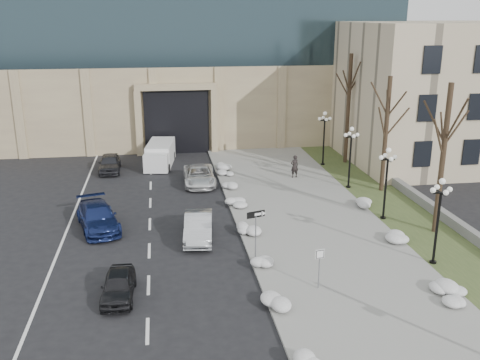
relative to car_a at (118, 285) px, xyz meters
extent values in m
plane|color=black|center=(7.83, -5.01, -0.62)|extent=(160.00, 160.00, 0.00)
cube|color=gray|center=(11.33, 8.99, -0.56)|extent=(9.00, 40.00, 0.12)
cube|color=gray|center=(6.83, 8.99, -0.55)|extent=(0.30, 40.00, 0.14)
cube|color=#384824|center=(17.83, 8.99, -0.57)|extent=(4.00, 40.00, 0.10)
cube|color=slate|center=(19.83, 10.99, -0.27)|extent=(0.50, 30.00, 0.70)
cube|color=tan|center=(5.83, 36.99, 3.38)|extent=(40.00, 20.00, 8.00)
cube|color=black|center=(3.83, 27.99, 2.38)|extent=(6.00, 2.50, 6.00)
cube|color=tan|center=(3.83, 26.59, 5.68)|extent=(7.50, 0.60, 0.60)
cube|color=tan|center=(0.33, 26.59, 2.38)|extent=(0.60, 0.60, 6.00)
cube|color=tan|center=(7.33, 26.59, 2.38)|extent=(0.60, 0.60, 6.00)
cube|color=#C5B294|center=(29.83, 22.99, 5.38)|extent=(22.00, 18.00, 12.00)
cube|color=black|center=(21.83, 13.99, 1.88)|extent=(1.40, 0.25, 2.00)
cube|color=black|center=(25.83, 13.99, 1.88)|extent=(1.40, 0.25, 2.00)
cube|color=black|center=(21.83, 13.99, 5.38)|extent=(1.40, 0.25, 2.00)
cube|color=black|center=(25.83, 13.99, 5.38)|extent=(1.40, 0.25, 2.00)
cube|color=black|center=(21.83, 13.99, 8.88)|extent=(1.40, 0.25, 2.00)
imported|color=black|center=(0.00, 0.00, 0.00)|extent=(1.60, 3.67, 1.23)
imported|color=#B4B8BC|center=(4.19, 6.26, 0.13)|extent=(2.04, 4.69, 1.50)
imported|color=navy|center=(-1.78, 8.75, 0.14)|extent=(3.39, 5.59, 1.51)
imported|color=silver|center=(5.09, 16.81, 0.09)|extent=(2.45, 5.11, 1.40)
imported|color=#313137|center=(-2.05, 21.47, 0.11)|extent=(1.82, 4.31, 1.46)
imported|color=black|center=(12.72, 17.09, 0.42)|extent=(0.75, 0.58, 1.82)
cube|color=silver|center=(2.21, 23.44, 0.33)|extent=(2.71, 4.97, 1.89)
cube|color=silver|center=(1.82, 20.63, 0.23)|extent=(2.17, 1.77, 1.51)
cylinder|color=black|center=(0.91, 20.95, -0.28)|extent=(0.33, 0.69, 0.66)
cylinder|color=black|center=(2.78, 20.69, -0.28)|extent=(0.33, 0.69, 0.66)
cylinder|color=black|center=(1.48, 24.97, -0.28)|extent=(0.33, 0.69, 0.66)
cylinder|color=black|center=(3.35, 24.71, -0.28)|extent=(0.33, 0.69, 0.66)
cylinder|color=slate|center=(6.94, 2.69, 0.80)|extent=(0.07, 0.07, 2.82)
cube|color=black|center=(6.94, 2.69, 2.10)|extent=(1.00, 0.35, 0.35)
cube|color=white|center=(7.10, 2.71, 2.10)|extent=(0.47, 0.16, 0.13)
cone|color=white|center=(7.37, 2.79, 2.10)|extent=(0.31, 0.34, 0.28)
cylinder|color=slate|center=(9.36, -0.76, 0.43)|extent=(0.06, 0.06, 2.09)
cube|color=white|center=(9.36, -0.76, 1.28)|extent=(0.46, 0.11, 0.46)
cube|color=black|center=(9.36, -0.79, 1.28)|extent=(0.39, 0.08, 0.40)
cube|color=white|center=(9.36, -0.79, 1.28)|extent=(0.34, 0.07, 0.34)
ellipsoid|color=silver|center=(7.10, -2.30, -0.32)|extent=(1.10, 1.60, 0.36)
ellipsoid|color=silver|center=(7.12, 1.50, -0.32)|extent=(1.10, 1.60, 0.36)
ellipsoid|color=silver|center=(7.21, 6.43, -0.32)|extent=(1.10, 1.60, 0.36)
ellipsoid|color=silver|center=(6.96, 11.07, -0.32)|extent=(1.10, 1.60, 0.36)
ellipsoid|color=silver|center=(7.09, 14.89, -0.32)|extent=(1.10, 1.60, 0.36)
ellipsoid|color=silver|center=(7.10, 20.35, -0.32)|extent=(1.10, 1.60, 0.36)
ellipsoid|color=silver|center=(15.17, -2.31, -0.32)|extent=(1.10, 1.60, 0.36)
ellipsoid|color=silver|center=(15.46, 3.84, -0.32)|extent=(1.10, 1.60, 0.36)
ellipsoid|color=silver|center=(15.65, 9.80, -0.32)|extent=(1.10, 1.60, 0.36)
ellipsoid|color=silver|center=(14.94, -3.17, -0.32)|extent=(1.10, 1.60, 0.36)
ellipsoid|color=silver|center=(7.40, 18.37, -0.32)|extent=(1.10, 1.60, 0.36)
cylinder|color=black|center=(16.13, 0.99, -0.52)|extent=(0.36, 0.36, 0.20)
cylinder|color=black|center=(16.13, 0.99, 1.38)|extent=(0.14, 0.14, 4.00)
cylinder|color=black|center=(16.13, 0.99, 3.38)|extent=(0.10, 0.90, 0.10)
cylinder|color=black|center=(16.13, 0.99, 3.38)|extent=(0.90, 0.10, 0.10)
sphere|color=white|center=(16.13, 0.99, 3.98)|extent=(0.32, 0.32, 0.32)
sphere|color=white|center=(16.58, 0.99, 3.53)|extent=(0.28, 0.28, 0.28)
sphere|color=white|center=(15.68, 0.99, 3.53)|extent=(0.28, 0.28, 0.28)
sphere|color=white|center=(16.13, 1.44, 3.53)|extent=(0.28, 0.28, 0.28)
sphere|color=white|center=(16.13, 0.54, 3.53)|extent=(0.28, 0.28, 0.28)
cylinder|color=black|center=(16.13, 7.49, -0.52)|extent=(0.36, 0.36, 0.20)
cylinder|color=black|center=(16.13, 7.49, 1.38)|extent=(0.14, 0.14, 4.00)
cylinder|color=black|center=(16.13, 7.49, 3.38)|extent=(0.10, 0.90, 0.10)
cylinder|color=black|center=(16.13, 7.49, 3.38)|extent=(0.90, 0.10, 0.10)
sphere|color=white|center=(16.13, 7.49, 3.98)|extent=(0.32, 0.32, 0.32)
sphere|color=white|center=(16.58, 7.49, 3.53)|extent=(0.28, 0.28, 0.28)
sphere|color=white|center=(15.68, 7.49, 3.53)|extent=(0.28, 0.28, 0.28)
sphere|color=white|center=(16.13, 7.94, 3.53)|extent=(0.28, 0.28, 0.28)
sphere|color=white|center=(16.13, 7.04, 3.53)|extent=(0.28, 0.28, 0.28)
cylinder|color=black|center=(16.13, 13.99, -0.52)|extent=(0.36, 0.36, 0.20)
cylinder|color=black|center=(16.13, 13.99, 1.38)|extent=(0.14, 0.14, 4.00)
cylinder|color=black|center=(16.13, 13.99, 3.38)|extent=(0.10, 0.90, 0.10)
cylinder|color=black|center=(16.13, 13.99, 3.38)|extent=(0.90, 0.10, 0.10)
sphere|color=white|center=(16.13, 13.99, 3.98)|extent=(0.32, 0.32, 0.32)
sphere|color=white|center=(16.58, 13.99, 3.53)|extent=(0.28, 0.28, 0.28)
sphere|color=white|center=(15.68, 13.99, 3.53)|extent=(0.28, 0.28, 0.28)
sphere|color=white|center=(16.13, 14.44, 3.53)|extent=(0.28, 0.28, 0.28)
sphere|color=white|center=(16.13, 13.54, 3.53)|extent=(0.28, 0.28, 0.28)
cylinder|color=black|center=(16.13, 20.49, -0.52)|extent=(0.36, 0.36, 0.20)
cylinder|color=black|center=(16.13, 20.49, 1.38)|extent=(0.14, 0.14, 4.00)
cylinder|color=black|center=(16.13, 20.49, 3.38)|extent=(0.10, 0.90, 0.10)
cylinder|color=black|center=(16.13, 20.49, 3.38)|extent=(0.90, 0.10, 0.10)
sphere|color=white|center=(16.13, 20.49, 3.98)|extent=(0.32, 0.32, 0.32)
sphere|color=white|center=(16.58, 20.49, 3.53)|extent=(0.28, 0.28, 0.28)
sphere|color=white|center=(15.68, 20.49, 3.53)|extent=(0.28, 0.28, 0.28)
sphere|color=white|center=(16.13, 20.94, 3.53)|extent=(0.28, 0.28, 0.28)
sphere|color=white|center=(16.13, 20.04, 3.53)|extent=(0.28, 0.28, 0.28)
cylinder|color=black|center=(18.33, 4.99, 3.88)|extent=(0.32, 0.32, 9.00)
cylinder|color=black|center=(18.33, 12.99, 3.63)|extent=(0.32, 0.32, 8.50)
cylinder|color=black|center=(18.33, 20.99, 4.13)|extent=(0.32, 0.32, 9.50)
camera|label=1|loc=(2.21, -22.74, 11.99)|focal=40.00mm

